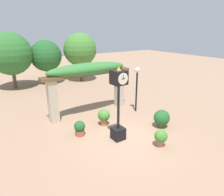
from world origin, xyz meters
name	(u,v)px	position (x,y,z in m)	size (l,w,h in m)	color
ground_plane	(125,137)	(0.00, 0.00, 0.00)	(60.00, 60.00, 0.00)	#9E7A60
pedestal_clock	(118,103)	(-0.35, 0.09, 1.78)	(0.59, 0.63, 3.37)	black
pergola	(89,75)	(0.00, 3.48, 2.36)	(5.40, 1.06, 3.03)	#BCB299
potted_plant_near_left	(162,118)	(2.19, -0.19, 0.51)	(0.82, 0.82, 0.93)	brown
potted_plant_near_right	(104,116)	(-0.14, 1.66, 0.50)	(0.64, 0.64, 0.87)	#B26B4C
potted_plant_far_left	(161,137)	(0.80, -1.44, 0.45)	(0.56, 0.56, 0.77)	#B26B4C
potted_plant_far_right	(80,128)	(-1.66, 1.37, 0.39)	(0.53, 0.53, 0.74)	#9E563D
lamp_post	(137,80)	(2.50, 2.18, 1.99)	(0.32, 0.32, 2.73)	black
tree_line	(43,53)	(-0.23, 11.60, 2.83)	(9.11, 4.04, 4.62)	brown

